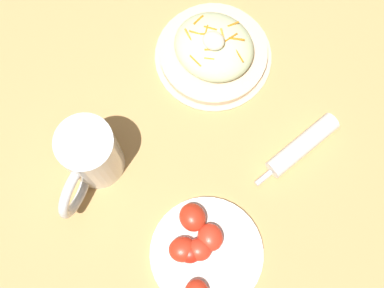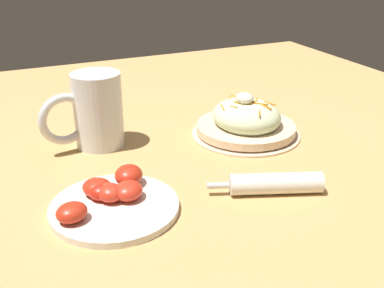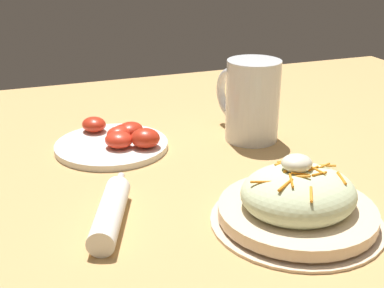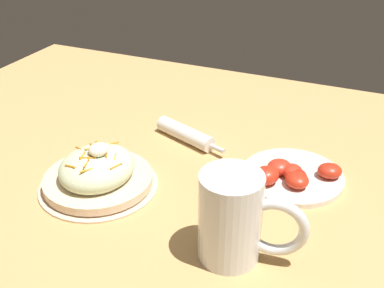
% 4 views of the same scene
% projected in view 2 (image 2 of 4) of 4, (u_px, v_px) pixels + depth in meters
% --- Properties ---
extents(ground_plane, '(1.43, 1.43, 0.00)m').
position_uv_depth(ground_plane, '(206.00, 136.00, 1.00)').
color(ground_plane, tan).
extents(salad_plate, '(0.23, 0.23, 0.09)m').
position_uv_depth(salad_plate, '(246.00, 122.00, 0.99)').
color(salad_plate, beige).
rests_on(salad_plate, ground_plane).
extents(beer_mug, '(0.10, 0.17, 0.15)m').
position_uv_depth(beer_mug, '(96.00, 115.00, 0.93)').
color(beer_mug, white).
rests_on(beer_mug, ground_plane).
extents(napkin_roll, '(0.09, 0.18, 0.04)m').
position_uv_depth(napkin_roll, '(274.00, 184.00, 0.78)').
color(napkin_roll, white).
rests_on(napkin_roll, ground_plane).
extents(tomato_plate, '(0.20, 0.20, 0.04)m').
position_uv_depth(tomato_plate, '(112.00, 200.00, 0.74)').
color(tomato_plate, white).
rests_on(tomato_plate, ground_plane).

